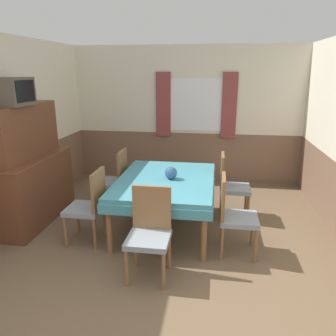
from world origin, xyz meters
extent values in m
plane|color=brown|center=(0.00, 0.00, 0.00)|extent=(16.00, 16.00, 0.00)
cube|color=silver|center=(0.00, 4.06, 1.77)|extent=(4.78, 0.05, 1.65)
cube|color=brown|center=(0.00, 4.06, 0.47)|extent=(4.78, 0.05, 0.95)
cube|color=white|center=(0.18, 4.03, 1.50)|extent=(1.09, 0.01, 0.99)
cube|color=brown|center=(-0.45, 4.01, 1.50)|extent=(0.28, 0.03, 1.23)
cube|color=brown|center=(0.81, 4.01, 1.50)|extent=(0.28, 0.03, 1.23)
cube|color=silver|center=(-2.22, 2.02, 1.77)|extent=(0.05, 4.44, 1.65)
cube|color=brown|center=(-2.22, 2.02, 0.47)|extent=(0.05, 4.44, 0.95)
cube|color=teal|center=(-0.06, 1.82, 0.70)|extent=(1.28, 1.70, 0.06)
cube|color=teal|center=(-0.06, 1.82, 0.61)|extent=(1.31, 1.73, 0.12)
cylinder|color=brown|center=(-0.62, 1.05, 0.33)|extent=(0.07, 0.07, 0.67)
cylinder|color=brown|center=(0.50, 1.05, 0.33)|extent=(0.07, 0.07, 0.67)
cylinder|color=brown|center=(-0.62, 2.59, 0.33)|extent=(0.07, 0.07, 0.67)
cylinder|color=brown|center=(0.50, 2.59, 0.33)|extent=(0.07, 0.07, 0.67)
cylinder|color=brown|center=(1.09, 2.54, 0.21)|extent=(0.04, 0.04, 0.41)
cylinder|color=brown|center=(1.09, 2.16, 0.21)|extent=(0.04, 0.04, 0.41)
cylinder|color=brown|center=(0.71, 2.54, 0.21)|extent=(0.04, 0.04, 0.41)
cylinder|color=brown|center=(0.71, 2.16, 0.21)|extent=(0.04, 0.04, 0.41)
cube|color=gray|center=(0.90, 2.35, 0.44)|extent=(0.44, 0.44, 0.06)
cube|color=brown|center=(0.70, 2.35, 0.72)|extent=(0.04, 0.42, 0.49)
cylinder|color=brown|center=(-1.21, 1.10, 0.21)|extent=(0.04, 0.04, 0.41)
cylinder|color=brown|center=(-1.21, 1.48, 0.21)|extent=(0.04, 0.04, 0.41)
cylinder|color=brown|center=(-0.83, 1.10, 0.21)|extent=(0.04, 0.04, 0.41)
cylinder|color=brown|center=(-0.83, 1.48, 0.21)|extent=(0.04, 0.04, 0.41)
cube|color=gray|center=(-1.02, 1.29, 0.44)|extent=(0.44, 0.44, 0.06)
cube|color=brown|center=(-0.82, 1.29, 0.72)|extent=(0.04, 0.42, 0.49)
cylinder|color=brown|center=(-1.21, 2.16, 0.21)|extent=(0.04, 0.04, 0.41)
cylinder|color=brown|center=(-1.21, 2.54, 0.21)|extent=(0.04, 0.04, 0.41)
cylinder|color=brown|center=(-0.83, 2.16, 0.21)|extent=(0.04, 0.04, 0.41)
cylinder|color=brown|center=(-0.83, 2.54, 0.21)|extent=(0.04, 0.04, 0.41)
cube|color=gray|center=(-1.02, 2.35, 0.44)|extent=(0.44, 0.44, 0.06)
cube|color=brown|center=(-0.82, 2.35, 0.72)|extent=(0.04, 0.42, 0.49)
cylinder|color=brown|center=(0.13, 0.46, 0.21)|extent=(0.04, 0.04, 0.41)
cylinder|color=brown|center=(-0.25, 0.46, 0.21)|extent=(0.04, 0.04, 0.41)
cylinder|color=brown|center=(0.13, 0.84, 0.21)|extent=(0.04, 0.04, 0.41)
cylinder|color=brown|center=(-0.25, 0.84, 0.21)|extent=(0.04, 0.04, 0.41)
cube|color=gray|center=(-0.06, 0.65, 0.44)|extent=(0.44, 0.44, 0.06)
cube|color=brown|center=(-0.06, 0.85, 0.72)|extent=(0.42, 0.04, 0.49)
cylinder|color=brown|center=(1.09, 1.48, 0.21)|extent=(0.04, 0.04, 0.41)
cylinder|color=brown|center=(1.09, 1.10, 0.21)|extent=(0.04, 0.04, 0.41)
cylinder|color=brown|center=(0.71, 1.48, 0.21)|extent=(0.04, 0.04, 0.41)
cylinder|color=brown|center=(0.71, 1.10, 0.21)|extent=(0.04, 0.04, 0.41)
cube|color=gray|center=(0.90, 1.29, 0.44)|extent=(0.44, 0.44, 0.06)
cube|color=brown|center=(0.70, 1.29, 0.72)|extent=(0.04, 0.42, 0.49)
cube|color=brown|center=(-1.95, 1.78, 0.48)|extent=(0.44, 1.49, 0.96)
cube|color=brown|center=(-1.95, 1.78, 0.95)|extent=(0.46, 1.51, 0.02)
cube|color=brown|center=(-2.01, 1.78, 1.33)|extent=(0.24, 1.34, 0.73)
cube|color=#51473D|center=(-1.96, 1.58, 1.87)|extent=(0.28, 0.49, 0.35)
cube|color=black|center=(-1.81, 1.58, 1.88)|extent=(0.01, 0.41, 0.27)
sphere|color=#335684|center=(0.01, 1.81, 0.81)|extent=(0.17, 0.17, 0.17)
camera|label=1|loc=(0.59, -2.33, 2.12)|focal=35.00mm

